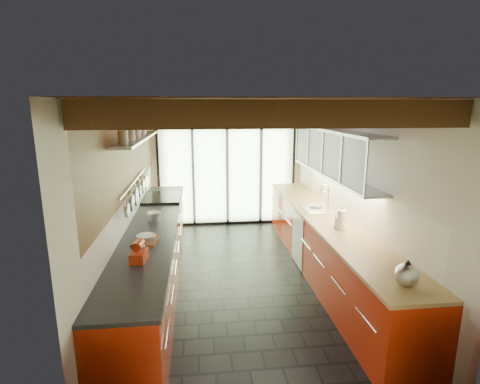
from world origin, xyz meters
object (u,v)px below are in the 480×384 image
Objects in this scene: kettle at (407,274)px; soap_bottle at (339,220)px; stand_mixer at (139,252)px; paper_towel at (341,220)px; bowl at (316,206)px.

kettle is 1.70m from soap_bottle.
stand_mixer is 1.31× the size of soap_bottle.
stand_mixer is at bearing -163.35° from paper_towel.
paper_towel is at bearing 90.00° from kettle.
bowl is at bearing 90.00° from soap_bottle.
paper_towel is at bearing -90.00° from bowl.
paper_towel reaches higher than stand_mixer.
stand_mixer is at bearing -143.88° from bowl.
soap_bottle is (2.54, 0.85, 0.01)m from stand_mixer.
paper_towel is 1.58× the size of bowl.
paper_towel is (2.54, 0.76, 0.04)m from stand_mixer.
paper_towel is 1.49× the size of soap_bottle.
paper_towel is 0.09m from soap_bottle.
stand_mixer is 2.68m from soap_bottle.
paper_towel is 1.10m from bowl.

